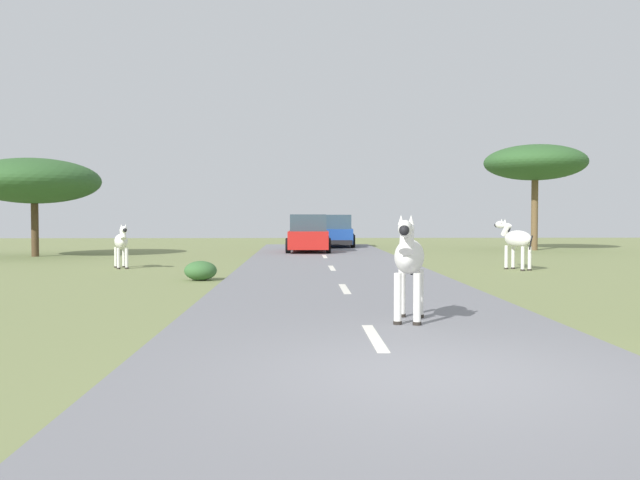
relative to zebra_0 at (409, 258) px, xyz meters
The scene contains 12 objects.
ground_plane 3.50m from the zebra_0, 94.93° to the right, with size 90.00×90.00×0.00m, color olive.
road 3.54m from the zebra_0, 101.61° to the right, with size 6.00×64.00×0.05m, color slate.
lane_markings 4.49m from the zebra_0, 98.97° to the right, with size 0.16×56.00×0.01m.
zebra_0 is the anchor object (origin of this frame).
zebra_3 11.72m from the zebra_0, 63.81° to the left, with size 0.96×1.62×1.62m.
zebra_4 13.66m from the zebra_0, 123.38° to the left, with size 0.83×1.46×1.45m.
car_0 25.75m from the zebra_0, 89.38° to the left, with size 2.22×4.44×1.74m.
car_1 20.58m from the zebra_0, 93.65° to the left, with size 2.08×4.37×1.74m.
tree_0 22.20m from the zebra_0, 125.74° to the left, with size 5.44×5.44×4.14m.
tree_1 24.90m from the zebra_0, 65.85° to the left, with size 5.05×5.05×5.28m.
bush_2 8.52m from the zebra_0, 120.70° to the left, with size 0.86×0.77×0.52m, color #386633.
rock_1 17.80m from the zebra_0, 80.41° to the left, with size 0.60×0.63×0.37m, color gray.
Camera 1 is at (-1.40, -6.79, 1.69)m, focal length 36.83 mm.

